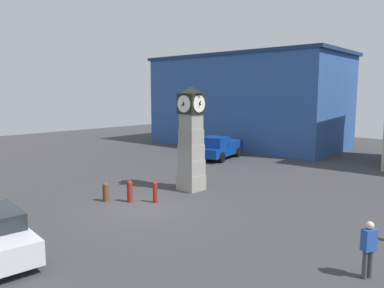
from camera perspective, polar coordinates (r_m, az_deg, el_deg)
ground_plane at (r=17.54m, az=-7.37°, el=-9.67°), size 70.78×70.78×0.00m
clock_tower at (r=20.06m, az=-0.13°, el=0.67°), size 1.37×1.44×5.61m
bollard_near_tower at (r=18.82m, az=-13.03°, el=-7.11°), size 0.29×0.29×0.93m
bollard_mid_row at (r=18.45m, az=-9.47°, el=-7.09°), size 0.27×0.27×1.06m
bollard_far_row at (r=18.20m, az=-5.64°, el=-7.28°), size 0.22×0.22×1.03m
pickup_truck at (r=30.07m, az=4.24°, el=-0.50°), size 2.87×5.28×1.85m
pedestrian_near_bench at (r=12.01m, az=25.31°, el=-13.86°), size 0.39×0.46×1.67m
warehouse_blue_far at (r=38.28m, az=8.39°, el=6.51°), size 19.15×10.00×8.91m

